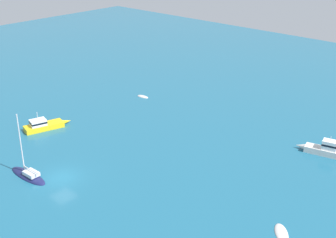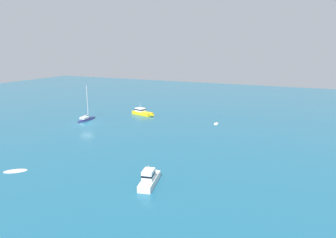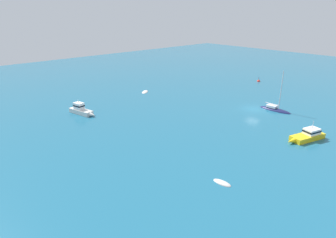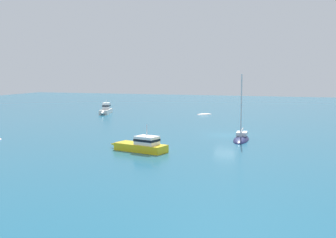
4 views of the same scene
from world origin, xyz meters
name	(u,v)px [view 1 (image 1 of 4)]	position (x,y,z in m)	size (l,w,h in m)	color
ground_plane	(62,178)	(0.00, 0.00, 0.00)	(164.94, 164.94, 0.00)	#1E607F
launch	(44,125)	(-12.92, 6.21, 0.61)	(3.31, 6.78, 2.72)	yellow
rib	(143,97)	(-11.75, 24.61, 0.00)	(2.26, 1.13, 0.46)	silver
cabin_cruiser	(324,149)	(19.56, 25.56, 0.72)	(6.23, 2.58, 2.56)	silver
yacht	(28,175)	(-3.06, -2.41, 0.12)	(6.13, 1.92, 8.00)	#191E4C
skiff	(281,233)	(23.58, 7.84, 0.00)	(2.84, 3.07, 0.42)	silver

